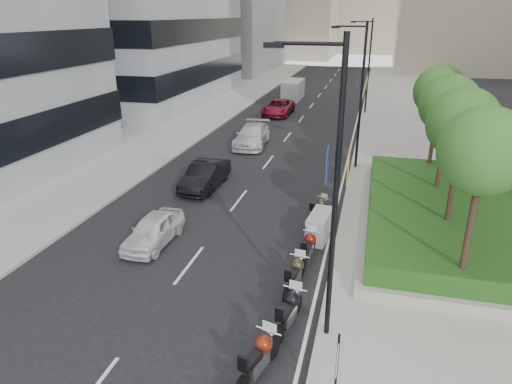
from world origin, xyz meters
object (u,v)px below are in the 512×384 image
(lamp_post_0, at_px, (331,184))
(motorcycle_3, at_px, (295,275))
(lamp_post_2, at_px, (368,62))
(motorcycle_6, at_px, (319,209))
(car_b, at_px, (205,175))
(car_d, at_px, (278,107))
(delivery_van, at_px, (293,91))
(motorcycle_1, at_px, (259,358))
(parking_sign, at_px, (337,370))
(car_c, at_px, (252,135))
(motorcycle_2, at_px, (289,311))
(motorcycle_5, at_px, (320,226))
(motorcycle_4, at_px, (308,248))
(car_a, at_px, (153,230))
(lamp_post_1, at_px, (359,90))

(lamp_post_0, bearing_deg, motorcycle_3, 118.33)
(lamp_post_2, height_order, motorcycle_6, lamp_post_2)
(car_b, height_order, car_d, car_b)
(motorcycle_6, bearing_deg, delivery_van, 34.74)
(motorcycle_1, bearing_deg, delivery_van, 24.87)
(parking_sign, xyz_separation_m, car_c, (-8.43, 23.76, -0.67))
(motorcycle_2, height_order, delivery_van, delivery_van)
(motorcycle_5, bearing_deg, parking_sign, -164.38)
(motorcycle_2, distance_m, motorcycle_5, 6.47)
(parking_sign, distance_m, motorcycle_4, 7.75)
(car_d, height_order, delivery_van, delivery_van)
(motorcycle_1, relative_size, car_c, 0.43)
(car_a, relative_size, delivery_van, 0.74)
(parking_sign, xyz_separation_m, motorcycle_1, (-2.13, 0.84, -0.82))
(lamp_post_0, distance_m, motorcycle_1, 5.15)
(lamp_post_0, height_order, motorcycle_4, lamp_post_0)
(lamp_post_1, xyz_separation_m, car_d, (-8.15, 15.23, -4.31))
(lamp_post_2, height_order, motorcycle_3, lamp_post_2)
(parking_sign, bearing_deg, lamp_post_1, 91.88)
(motorcycle_3, xyz_separation_m, car_a, (-6.55, 1.97, 0.05))
(car_d, bearing_deg, motorcycle_6, -72.80)
(lamp_post_0, distance_m, car_a, 9.95)
(car_d, bearing_deg, motorcycle_2, -76.81)
(lamp_post_2, distance_m, motorcycle_6, 26.77)
(lamp_post_0, xyz_separation_m, car_a, (-7.81, 4.31, -4.41))
(motorcycle_2, relative_size, motorcycle_6, 1.24)
(lamp_post_1, bearing_deg, motorcycle_2, -93.61)
(car_a, xyz_separation_m, car_b, (-0.24, 7.05, 0.10))
(motorcycle_2, xyz_separation_m, motorcycle_5, (0.17, 6.47, -0.02))
(car_a, bearing_deg, lamp_post_0, -27.51)
(motorcycle_1, distance_m, motorcycle_5, 8.76)
(lamp_post_2, height_order, delivery_van, lamp_post_2)
(motorcycle_1, height_order, motorcycle_4, motorcycle_1)
(parking_sign, relative_size, motorcycle_6, 1.32)
(lamp_post_2, xyz_separation_m, motorcycle_3, (-1.26, -32.67, -4.46))
(parking_sign, bearing_deg, car_a, 139.20)
(motorcycle_1, distance_m, motorcycle_6, 10.81)
(lamp_post_2, distance_m, motorcycle_2, 35.19)
(lamp_post_2, height_order, motorcycle_5, lamp_post_2)
(lamp_post_1, relative_size, delivery_van, 1.75)
(car_a, height_order, car_d, car_d)
(parking_sign, bearing_deg, car_b, 121.25)
(lamp_post_2, relative_size, car_c, 1.67)
(car_a, bearing_deg, lamp_post_1, 59.76)
(car_b, distance_m, delivery_van, 29.97)
(motorcycle_1, xyz_separation_m, motorcycle_2, (0.41, 2.27, -0.01))
(lamp_post_0, bearing_deg, car_c, 110.53)
(lamp_post_0, height_order, delivery_van, lamp_post_0)
(parking_sign, distance_m, car_c, 25.22)
(parking_sign, distance_m, car_d, 36.32)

